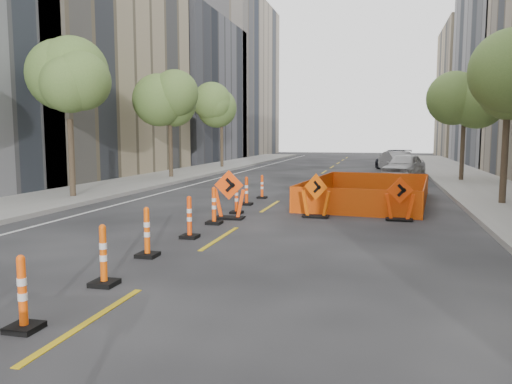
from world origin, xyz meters
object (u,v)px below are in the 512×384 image
(channelizer_4, at_px, (189,217))
(parked_car_mid, at_px, (399,162))
(chevron_sign_left, at_px, (229,195))
(parked_car_near, at_px, (404,166))
(channelizer_7, at_px, (246,191))
(chevron_sign_right, at_px, (400,199))
(channelizer_5, at_px, (214,205))
(channelizer_1, at_px, (22,293))
(channelizer_2, at_px, (103,255))
(channelizer_6, at_px, (236,198))
(channelizer_8, at_px, (262,187))
(channelizer_3, at_px, (147,232))
(parked_car_far, at_px, (394,159))
(chevron_sign_center, at_px, (316,196))

(channelizer_4, distance_m, parked_car_mid, 25.52)
(chevron_sign_left, xyz_separation_m, parked_car_near, (6.01, 16.54, 0.00))
(channelizer_7, xyz_separation_m, chevron_sign_right, (5.55, -2.24, 0.14))
(channelizer_5, distance_m, parked_car_mid, 23.50)
(channelizer_1, distance_m, parked_car_near, 26.66)
(channelizer_2, relative_size, parked_car_near, 0.24)
(channelizer_1, relative_size, parked_car_near, 0.23)
(channelizer_6, relative_size, parked_car_near, 0.23)
(channelizer_8, distance_m, chevron_sign_left, 5.33)
(channelizer_8, bearing_deg, channelizer_5, -89.72)
(channelizer_3, xyz_separation_m, parked_car_near, (6.28, 21.75, 0.23))
(channelizer_6, bearing_deg, channelizer_1, -89.63)
(channelizer_7, relative_size, chevron_sign_right, 0.79)
(channelizer_1, height_order, channelizer_6, channelizer_1)
(parked_car_far, bearing_deg, chevron_sign_left, -87.31)
(parked_car_mid, distance_m, parked_car_far, 5.42)
(channelizer_1, relative_size, channelizer_8, 1.07)
(channelizer_4, relative_size, channelizer_5, 0.98)
(channelizer_1, xyz_separation_m, chevron_sign_right, (5.26, 10.40, 0.16))
(channelizer_5, height_order, parked_car_mid, parked_car_mid)
(parked_car_far, bearing_deg, channelizer_2, -84.96)
(channelizer_3, distance_m, channelizer_5, 4.21)
(channelizer_7, relative_size, parked_car_mid, 0.24)
(channelizer_6, bearing_deg, channelizer_4, -90.42)
(channelizer_4, relative_size, parked_car_mid, 0.24)
(parked_car_near, relative_size, parked_car_mid, 1.01)
(channelizer_6, bearing_deg, chevron_sign_right, -1.46)
(channelizer_6, bearing_deg, chevron_sign_left, -85.45)
(parked_car_far, bearing_deg, channelizer_4, -86.34)
(channelizer_4, height_order, channelizer_6, channelizer_4)
(channelizer_4, xyz_separation_m, channelizer_8, (-0.08, 8.43, -0.06))
(channelizer_6, distance_m, parked_car_far, 26.64)
(parked_car_mid, bearing_deg, channelizer_3, -120.92)
(channelizer_1, relative_size, channelizer_6, 1.02)
(channelizer_8, bearing_deg, channelizer_1, -89.30)
(parked_car_near, bearing_deg, channelizer_8, -102.12)
(channelizer_3, bearing_deg, parked_car_mid, 77.17)
(channelizer_7, distance_m, parked_car_far, 24.64)
(channelizer_5, bearing_deg, channelizer_2, -89.03)
(channelizer_7, height_order, parked_car_mid, parked_car_mid)
(chevron_sign_center, bearing_deg, channelizer_4, -99.09)
(channelizer_8, relative_size, chevron_sign_center, 0.70)
(parked_car_far, bearing_deg, channelizer_6, -87.98)
(channelizer_4, bearing_deg, parked_car_mid, 76.45)
(chevron_sign_right, xyz_separation_m, parked_car_near, (0.77, 15.57, 0.09))
(channelizer_2, bearing_deg, channelizer_8, 90.63)
(channelizer_5, bearing_deg, chevron_sign_right, 20.02)
(parked_car_near, bearing_deg, chevron_sign_right, -75.98)
(chevron_sign_left, height_order, chevron_sign_center, chevron_sign_left)
(parked_car_near, bearing_deg, channelizer_2, -87.43)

